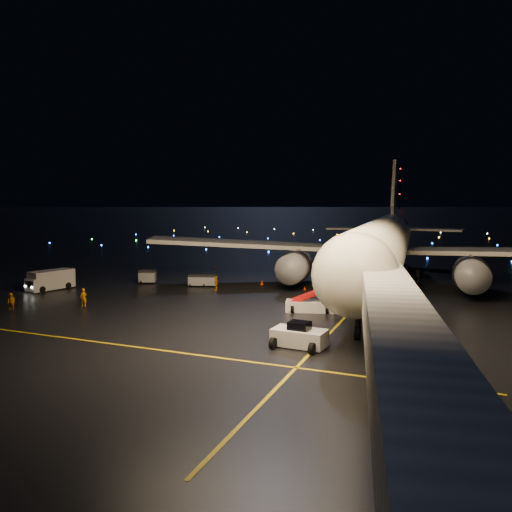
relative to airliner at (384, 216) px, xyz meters
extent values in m
plane|color=black|center=(-12.59, 272.57, -9.43)|extent=(2000.00, 2000.00, 0.00)
cube|color=#CAAA09|center=(-0.59, -12.43, -9.42)|extent=(0.25, 80.00, 0.02)
cube|color=#CAAA09|center=(-17.59, -37.43, -9.42)|extent=(60.00, 0.25, 0.02)
cube|color=silver|center=(-1.88, -32.50, -8.44)|extent=(4.35, 2.52, 1.99)
cube|color=silver|center=(-39.07, -20.03, -8.15)|extent=(3.74, 7.29, 2.57)
imported|color=orange|center=(-28.11, -26.73, -8.46)|extent=(0.82, 0.66, 1.95)
imported|color=orange|center=(-33.86, -31.07, -8.54)|extent=(0.91, 0.72, 1.80)
imported|color=orange|center=(-19.07, -12.66, -8.51)|extent=(0.83, 1.17, 1.85)
cone|color=#F72B00|center=(-8.64, -8.01, -9.21)|extent=(0.48, 0.48, 0.45)
cone|color=#F72B00|center=(-6.46, -6.92, -9.20)|extent=(0.52, 0.52, 0.47)
cone|color=#F72B00|center=(-15.31, -6.16, -9.15)|extent=(0.60, 0.60, 0.56)
cone|color=#F72B00|center=(-28.72, 6.11, -9.18)|extent=(0.54, 0.54, 0.51)
cylinder|color=black|center=(-72.59, 712.57, 22.57)|extent=(1.80, 1.80, 64.00)
cube|color=gray|center=(-21.27, -10.15, -8.65)|extent=(2.10, 1.70, 1.56)
cube|color=gray|center=(-23.04, -10.81, -8.64)|extent=(2.19, 1.82, 1.59)
cube|color=gray|center=(-30.48, -11.15, -8.49)|extent=(2.67, 2.34, 1.89)
camera|label=1|loc=(9.24, -69.18, 1.94)|focal=35.00mm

